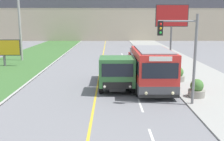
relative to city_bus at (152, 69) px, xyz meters
name	(u,v)px	position (x,y,z in m)	size (l,w,h in m)	color
city_bus	(152,69)	(0.00, 0.00, 0.00)	(2.65, 6.07, 2.95)	red
dump_truck	(117,72)	(-2.53, 0.22, -0.25)	(2.50, 6.35, 2.44)	black
car_distant	(137,55)	(0.32, 13.49, -0.81)	(1.80, 4.30, 1.45)	maroon
utility_pole_far	(19,12)	(-13.88, 13.84, 4.40)	(1.80, 0.28, 11.68)	#9E9E99
traffic_light_mast	(183,48)	(1.18, -3.48, 1.90)	(2.28, 0.32, 5.30)	slate
billboard_large	(172,18)	(5.06, 16.20, 3.68)	(4.25, 0.24, 6.86)	#59595B
billboard_small	(4,48)	(-14.39, 9.74, 0.46)	(3.63, 0.24, 2.88)	#59595B
planter_round_near	(197,89)	(2.57, -2.08, -0.91)	(1.05, 1.05, 1.16)	gray
planter_round_second	(178,75)	(2.49, 2.33, -0.90)	(1.11, 1.11, 1.18)	gray
planter_round_third	(166,65)	(2.47, 6.75, -0.90)	(1.10, 1.10, 1.19)	gray
planter_round_far	(158,59)	(2.49, 11.16, -0.89)	(1.17, 1.17, 1.20)	gray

